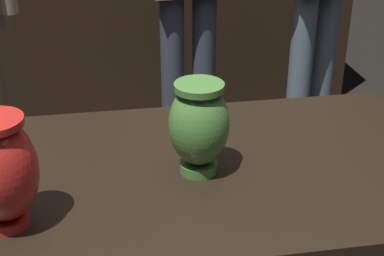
# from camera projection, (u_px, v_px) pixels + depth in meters

# --- Properties ---
(back_display_shelf) EXTENTS (2.60, 0.40, 0.99)m
(back_display_shelf) POSITION_uv_depth(u_px,v_px,m) (127.00, 21.00, 3.31)
(back_display_shelf) COLOR black
(back_display_shelf) RESTS_ON ground_plane
(vase_centerpiece) EXTENTS (0.13, 0.13, 0.20)m
(vase_centerpiece) POSITION_uv_depth(u_px,v_px,m) (199.00, 125.00, 1.18)
(vase_centerpiece) COLOR #477A38
(vase_centerpiece) RESTS_ON display_plinth
(vase_tall_behind) EXTENTS (0.13, 0.13, 0.22)m
(vase_tall_behind) POSITION_uv_depth(u_px,v_px,m) (0.00, 170.00, 1.00)
(vase_tall_behind) COLOR red
(vase_tall_behind) RESTS_ON display_plinth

